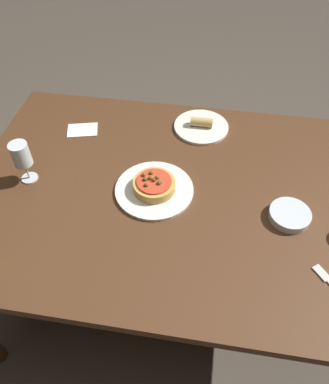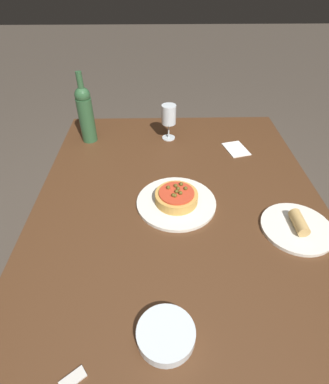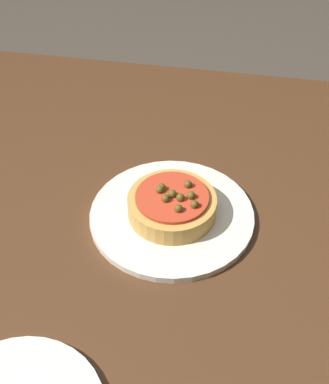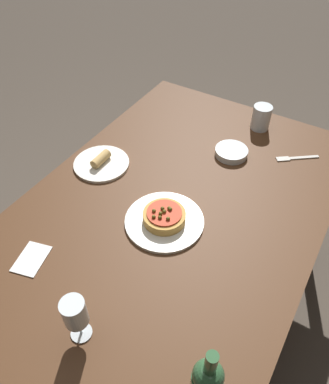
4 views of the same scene
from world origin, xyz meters
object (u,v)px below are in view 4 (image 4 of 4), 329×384
at_px(water_cup, 261,117).
at_px(side_plate, 101,163).
at_px(dinner_plate, 164,221).
at_px(side_bowl, 231,152).
at_px(wine_glass, 75,314).
at_px(fork, 295,158).
at_px(dining_table, 174,217).
at_px(pizza, 164,216).

relative_size(water_cup, side_plate, 0.49).
distance_m(water_cup, side_plate, 0.75).
xyz_separation_m(dinner_plate, side_bowl, (0.47, -0.05, 0.01)).
height_order(water_cup, side_plate, water_cup).
bearing_deg(wine_glass, dinner_plate, 1.51).
height_order(side_bowl, fork, side_bowl).
bearing_deg(dining_table, wine_glass, -177.43).
bearing_deg(dining_table, side_bowl, -9.25).
bearing_deg(dining_table, pizza, -172.11).
relative_size(side_bowl, side_plate, 0.60).
distance_m(dining_table, side_plate, 0.38).
xyz_separation_m(water_cup, side_plate, (-0.59, 0.46, -0.05)).
relative_size(dinner_plate, side_bowl, 2.03).
xyz_separation_m(pizza, water_cup, (0.72, -0.08, 0.02)).
bearing_deg(water_cup, pizza, 173.68).
relative_size(dining_table, water_cup, 13.77).
relative_size(dinner_plate, pizza, 1.87).
xyz_separation_m(pizza, wine_glass, (-0.47, -0.01, 0.08)).
bearing_deg(fork, dining_table, 21.18).
relative_size(fork, side_plate, 0.69).
bearing_deg(wine_glass, dining_table, 2.57).
height_order(pizza, wine_glass, wine_glass).
xyz_separation_m(dinner_plate, pizza, (-0.00, 0.00, 0.03)).
bearing_deg(dinner_plate, side_plate, 71.00).
bearing_deg(dinner_plate, water_cup, -6.32).
bearing_deg(side_bowl, fork, -64.32).
bearing_deg(pizza, dinner_plate, -14.31).
height_order(pizza, side_bowl, pizza).
distance_m(dinner_plate, wine_glass, 0.48).
distance_m(wine_glass, side_plate, 0.73).
bearing_deg(side_plate, wine_glass, -146.50).
height_order(dining_table, dinner_plate, dinner_plate).
bearing_deg(pizza, fork, -26.31).
distance_m(side_bowl, fork, 0.27).
bearing_deg(dinner_plate, pizza, 165.69).
height_order(wine_glass, side_plate, wine_glass).
distance_m(wine_glass, water_cup, 1.19).
bearing_deg(dining_table, water_cup, -8.38).
distance_m(dining_table, fork, 0.58).
distance_m(dinner_plate, side_bowl, 0.47).
height_order(wine_glass, fork, wine_glass).
bearing_deg(side_bowl, dining_table, 170.75).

